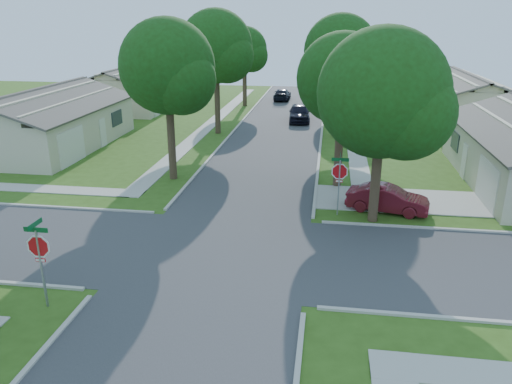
{
  "coord_description": "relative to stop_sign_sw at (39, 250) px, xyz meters",
  "views": [
    {
      "loc": [
        4.07,
        -17.65,
        8.94
      ],
      "look_at": [
        1.06,
        2.87,
        1.6
      ],
      "focal_mm": 35.0,
      "sensor_mm": 36.0,
      "label": 1
    }
  ],
  "objects": [
    {
      "name": "house_nw_far",
      "position": [
        -11.29,
        36.7,
        -0.51
      ],
      "size": [
        8.42,
        13.6,
        4.23
      ],
      "color": "beige",
      "rests_on": "ground"
    },
    {
      "name": "stop_sign_ne",
      "position": [
        9.4,
        9.4,
        0.0
      ],
      "size": [
        1.05,
        0.8,
        2.98
      ],
      "color": "gray",
      "rests_on": "ground"
    },
    {
      "name": "driveway",
      "position": [
        12.6,
        11.8,
        -2.01
      ],
      "size": [
        8.8,
        3.6,
        0.05
      ],
      "primitive_type": "cube",
      "color": "#9E9B91",
      "rests_on": "ground"
    },
    {
      "name": "ground",
      "position": [
        4.7,
        4.7,
        -2.03
      ],
      "size": [
        100.0,
        100.0,
        0.0
      ],
      "primitive_type": "plane",
      "color": "#325116",
      "rests_on": "ground"
    },
    {
      "name": "road_ns",
      "position": [
        4.7,
        4.7,
        -2.03
      ],
      "size": [
        7.0,
        100.0,
        0.02
      ],
      "primitive_type": "cube",
      "color": "#333335",
      "rests_on": "ground"
    },
    {
      "name": "sidewalk_ne",
      "position": [
        10.8,
        30.7,
        -2.01
      ],
      "size": [
        1.2,
        40.0,
        0.04
      ],
      "primitive_type": "cube",
      "color": "#9E9B91",
      "rests_on": "ground"
    },
    {
      "name": "stop_sign_sw",
      "position": [
        0.0,
        0.0,
        0.0
      ],
      "size": [
        1.05,
        0.8,
        2.98
      ],
      "color": "gray",
      "rests_on": "ground"
    },
    {
      "name": "tree_e_near",
      "position": [
        9.45,
        13.71,
        3.61
      ],
      "size": [
        4.97,
        4.8,
        8.28
      ],
      "color": "#38281C",
      "rests_on": "ground"
    },
    {
      "name": "car_curb_east",
      "position": [
        6.18,
        31.41,
        -1.26
      ],
      "size": [
        2.12,
        4.64,
        1.55
      ],
      "primitive_type": "imported",
      "rotation": [
        0.0,
        0.0,
        0.07
      ],
      "color": "black",
      "rests_on": "ground"
    },
    {
      "name": "tree_e_far",
      "position": [
        9.45,
        38.71,
        3.95
      ],
      "size": [
        5.17,
        5.0,
        8.72
      ],
      "color": "#38281C",
      "rests_on": "ground"
    },
    {
      "name": "house_ne_far",
      "position": [
        20.69,
        33.7,
        -0.51
      ],
      "size": [
        8.42,
        13.6,
        4.23
      ],
      "color": "beige",
      "rests_on": "ground"
    },
    {
      "name": "tree_e_mid",
      "position": [
        9.46,
        25.71,
        4.22
      ],
      "size": [
        5.59,
        5.4,
        9.21
      ],
      "color": "#38281C",
      "rests_on": "ground"
    },
    {
      "name": "car_driveway",
      "position": [
        11.77,
        10.2,
        -1.39
      ],
      "size": [
        4.07,
        2.19,
        1.27
      ],
      "primitive_type": "imported",
      "rotation": [
        0.0,
        0.0,
        1.34
      ],
      "color": "maroon",
      "rests_on": "ground"
    },
    {
      "name": "tree_w_near",
      "position": [
        0.06,
        13.71,
        4.08
      ],
      "size": [
        5.38,
        5.2,
        8.97
      ],
      "color": "#38281C",
      "rests_on": "ground"
    },
    {
      "name": "tree_ne_corner",
      "position": [
        11.06,
        8.91,
        3.56
      ],
      "size": [
        5.8,
        5.6,
        8.66
      ],
      "color": "#38281C",
      "rests_on": "ground"
    },
    {
      "name": "car_curb_west",
      "position": [
        3.5,
        43.17,
        -1.41
      ],
      "size": [
        1.76,
        4.27,
        1.24
      ],
      "primitive_type": "imported",
      "rotation": [
        0.0,
        0.0,
        3.15
      ],
      "color": "black",
      "rests_on": "ground"
    },
    {
      "name": "sidewalk_nw",
      "position": [
        -1.4,
        30.7,
        -2.01
      ],
      "size": [
        1.2,
        40.0,
        0.04
      ],
      "primitive_type": "cube",
      "color": "#9E9B91",
      "rests_on": "ground"
    },
    {
      "name": "tree_w_far",
      "position": [
        0.05,
        38.71,
        3.48
      ],
      "size": [
        4.76,
        4.6,
        8.04
      ],
      "color": "#38281C",
      "rests_on": "ground"
    },
    {
      "name": "house_nw_near",
      "position": [
        -11.29,
        19.7,
        -0.51
      ],
      "size": [
        8.42,
        13.6,
        4.23
      ],
      "color": "beige",
      "rests_on": "ground"
    },
    {
      "name": "tree_w_mid",
      "position": [
        0.06,
        25.71,
        4.46
      ],
      "size": [
        5.8,
        5.6,
        9.56
      ],
      "color": "#38281C",
      "rests_on": "ground"
    }
  ]
}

